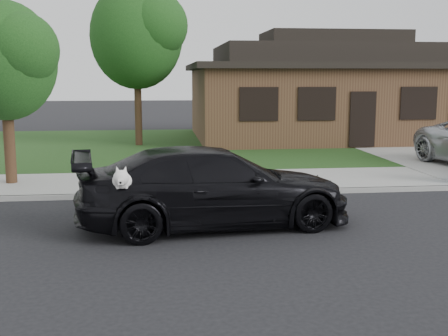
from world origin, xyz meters
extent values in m
plane|color=black|center=(0.00, 0.00, 0.00)|extent=(120.00, 120.00, 0.00)
cube|color=gray|center=(0.00, 5.00, 0.06)|extent=(60.00, 3.00, 0.12)
cube|color=gray|center=(0.00, 3.50, 0.06)|extent=(60.00, 0.12, 0.12)
cube|color=#193814|center=(0.00, 13.00, 0.07)|extent=(60.00, 13.00, 0.13)
cube|color=gray|center=(6.00, 10.00, 0.07)|extent=(4.50, 13.00, 0.14)
imported|color=black|center=(-2.67, 0.80, 0.76)|extent=(5.44, 2.77, 1.51)
ellipsoid|color=white|center=(-4.32, -0.14, 1.07)|extent=(0.34, 0.40, 0.30)
sphere|color=white|center=(-4.32, -0.37, 1.17)|extent=(0.26, 0.26, 0.26)
cube|color=white|center=(-4.32, -0.49, 1.13)|extent=(0.09, 0.12, 0.08)
sphere|color=black|center=(-4.32, -0.55, 1.13)|extent=(0.04, 0.04, 0.04)
cone|color=white|center=(-4.39, -0.32, 1.31)|extent=(0.11, 0.11, 0.14)
cone|color=white|center=(-4.26, -0.32, 1.31)|extent=(0.11, 0.11, 0.14)
cube|color=#422B1C|center=(4.00, 15.00, 1.63)|extent=(12.00, 8.00, 3.00)
cube|color=black|center=(4.00, 15.00, 3.25)|extent=(12.60, 8.60, 0.25)
cube|color=black|center=(4.00, 15.00, 3.78)|extent=(10.00, 6.50, 0.80)
cube|color=black|center=(4.00, 15.00, 4.48)|extent=(6.00, 3.50, 0.60)
cube|color=black|center=(4.00, 10.97, 1.23)|extent=(1.00, 0.06, 2.10)
cube|color=black|center=(0.00, 10.97, 1.83)|extent=(1.30, 0.05, 1.10)
cube|color=black|center=(2.20, 10.97, 1.83)|extent=(1.30, 0.05, 1.10)
cube|color=black|center=(6.20, 10.97, 1.83)|extent=(1.30, 0.05, 1.10)
cylinder|color=#332114|center=(-4.50, 13.00, 1.37)|extent=(0.28, 0.28, 2.48)
ellipsoid|color=#143811|center=(-4.50, 13.00, 4.41)|extent=(3.60, 3.60, 4.14)
sphere|color=#26591E|center=(-3.78, 12.46, 4.77)|extent=(2.52, 2.52, 2.52)
cylinder|color=#332114|center=(-7.50, 5.20, 1.02)|extent=(0.28, 0.28, 1.80)
ellipsoid|color=#143811|center=(-7.50, 5.20, 3.22)|extent=(2.60, 2.60, 2.99)
sphere|color=#26591E|center=(-6.98, 4.81, 3.48)|extent=(1.82, 1.82, 1.82)
camera|label=1|loc=(-3.68, -9.59, 2.82)|focal=45.00mm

